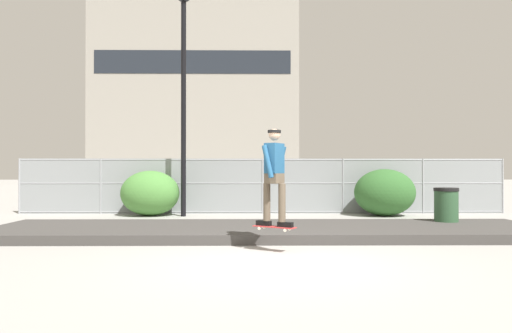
{
  "coord_description": "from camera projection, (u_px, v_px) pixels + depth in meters",
  "views": [
    {
      "loc": [
        -0.41,
        -7.2,
        1.48
      ],
      "look_at": [
        -0.26,
        5.2,
        1.56
      ],
      "focal_mm": 31.99,
      "sensor_mm": 36.0,
      "label": 1
    }
  ],
  "objects": [
    {
      "name": "ground_plane",
      "position": [
        276.0,
        263.0,
        7.19
      ],
      "size": [
        120.0,
        120.0,
        0.0
      ],
      "primitive_type": "plane",
      "color": "gray"
    },
    {
      "name": "gravel_berm",
      "position": [
        269.0,
        230.0,
        10.28
      ],
      "size": [
        12.35,
        2.91,
        0.2
      ],
      "primitive_type": "cube",
      "color": "#3D3A38",
      "rests_on": "ground_plane"
    },
    {
      "name": "skateboard",
      "position": [
        274.0,
        227.0,
        8.18
      ],
      "size": [
        0.79,
        0.59,
        0.07
      ],
      "color": "#B22D2D"
    },
    {
      "name": "skater",
      "position": [
        274.0,
        171.0,
        8.18
      ],
      "size": [
        0.67,
        0.62,
        1.75
      ],
      "color": "black",
      "rests_on": "skateboard"
    },
    {
      "name": "chain_fence",
      "position": [
        263.0,
        186.0,
        15.32
      ],
      "size": [
        16.34,
        0.06,
        1.85
      ],
      "color": "gray",
      "rests_on": "ground_plane"
    },
    {
      "name": "street_lamp",
      "position": [
        184.0,
        77.0,
        14.42
      ],
      "size": [
        0.44,
        0.44,
        7.16
      ],
      "color": "black",
      "rests_on": "ground_plane"
    },
    {
      "name": "parked_car_near",
      "position": [
        178.0,
        185.0,
        18.6
      ],
      "size": [
        4.51,
        2.16,
        1.66
      ],
      "color": "#566B4C",
      "rests_on": "ground_plane"
    },
    {
      "name": "parked_car_mid",
      "position": [
        317.0,
        185.0,
        19.19
      ],
      "size": [
        4.49,
        2.13,
        1.66
      ],
      "color": "black",
      "rests_on": "ground_plane"
    },
    {
      "name": "library_building",
      "position": [
        198.0,
        94.0,
        54.06
      ],
      "size": [
        22.81,
        10.88,
        20.95
      ],
      "color": "gray",
      "rests_on": "ground_plane"
    },
    {
      "name": "shrub_left",
      "position": [
        150.0,
        193.0,
        14.57
      ],
      "size": [
        1.87,
        1.53,
        1.44
      ],
      "color": "#477F38",
      "rests_on": "ground_plane"
    },
    {
      "name": "shrub_center",
      "position": [
        385.0,
        192.0,
        14.51
      ],
      "size": [
        1.93,
        1.58,
        1.49
      ],
      "color": "#2D5B28",
      "rests_on": "ground_plane"
    },
    {
      "name": "trash_bin",
      "position": [
        446.0,
        209.0,
        11.18
      ],
      "size": [
        0.59,
        0.59,
        1.03
      ],
      "color": "#2D5133",
      "rests_on": "ground_plane"
    }
  ]
}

